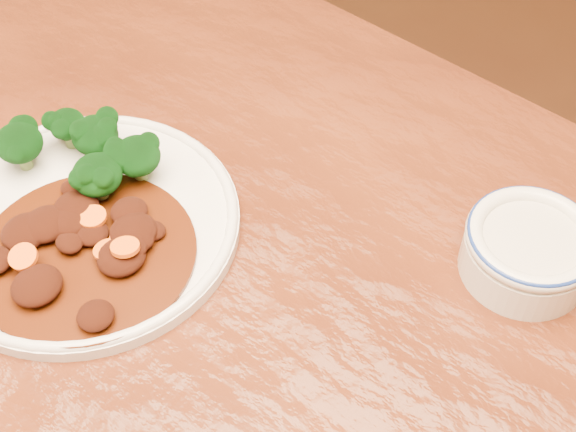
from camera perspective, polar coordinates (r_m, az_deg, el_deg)
The scene contains 5 objects.
dining_table at distance 0.70m, azimuth -5.71°, elevation -14.60°, with size 1.58×1.04×0.75m.
dinner_plate at distance 0.73m, azimuth -14.21°, elevation -0.45°, with size 0.27×0.27×0.02m.
broccoli_florets at distance 0.74m, azimuth -14.30°, elevation 4.59°, with size 0.14×0.09×0.05m.
mince_stew at distance 0.69m, azimuth -14.44°, elevation -1.90°, with size 0.19×0.19×0.03m.
dip_bowl at distance 0.69m, azimuth 16.74°, elevation -2.24°, with size 0.11×0.11×0.05m.
Camera 1 is at (0.24, -0.21, 1.29)m, focal length 50.00 mm.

